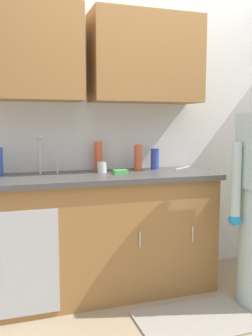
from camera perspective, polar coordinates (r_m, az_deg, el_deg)
ground_plane at (r=2.72m, az=10.85°, el=-22.52°), size 9.00×9.00×0.00m
kitchen_wall_with_uppers at (r=3.24m, az=0.59°, el=9.41°), size 4.80×0.44×2.70m
counter_cabinet at (r=2.97m, az=-5.30°, el=-10.45°), size 1.90×0.62×0.90m
countertop at (r=2.87m, az=-5.35°, el=-1.42°), size 1.96×0.66×0.04m
sink at (r=2.82m, az=-11.88°, el=-1.56°), size 0.50×0.36×0.35m
floor_mat at (r=2.77m, az=10.66°, el=-21.88°), size 0.80×0.50×0.01m
bottle_water_short at (r=3.11m, az=1.87°, el=1.60°), size 0.06×0.06×0.21m
bottle_dish_liquid at (r=3.09m, az=-4.25°, el=1.80°), size 0.07×0.07×0.24m
bottle_water_tall at (r=3.21m, az=4.43°, el=1.41°), size 0.07×0.07×0.18m
cup_by_sink at (r=2.98m, az=-3.69°, el=0.14°), size 0.08×0.08×0.09m
knife_on_counter at (r=3.29m, az=8.55°, el=0.01°), size 0.21×0.16×0.01m
sponge at (r=2.91m, az=-0.88°, el=-0.57°), size 0.11×0.07×0.03m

